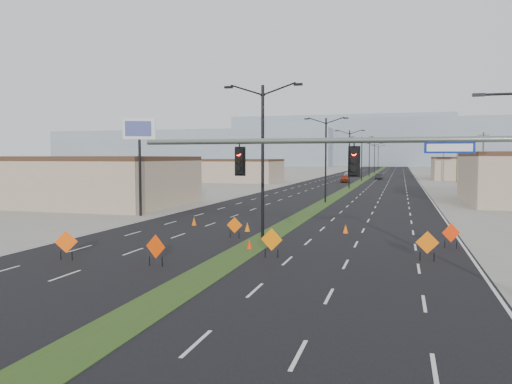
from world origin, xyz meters
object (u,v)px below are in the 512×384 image
(construction_sign_5, at_px, (451,234))
(pole_sign_west, at_px, (139,136))
(construction_sign_3, at_px, (272,241))
(streetlight_3, at_px, (362,157))
(streetlight_5, at_px, (374,157))
(cone_1, at_px, (249,244))
(streetlight_0, at_px, (263,157))
(construction_sign_2, at_px, (235,226))
(cone_0, at_px, (247,227))
(construction_sign_0, at_px, (66,243))
(car_mid, at_px, (379,177))
(car_left, at_px, (345,179))
(streetlight_1, at_px, (326,157))
(construction_sign_1, at_px, (156,248))
(cone_2, at_px, (346,229))
(construction_sign_4, at_px, (427,244))
(streetlight_6, at_px, (378,157))
(streetlight_2, at_px, (349,157))
(cone_3, at_px, (194,221))
(signal_mast, at_px, (400,172))
(streetlight_4, at_px, (369,157))
(pole_sign_east_far, at_px, (468,146))
(car_far, at_px, (348,174))

(construction_sign_5, xyz_separation_m, pole_sign_west, (-25.93, 9.66, 6.41))
(construction_sign_3, bearing_deg, streetlight_3, 95.17)
(streetlight_5, bearing_deg, cone_1, -89.94)
(streetlight_0, height_order, construction_sign_2, streetlight_0)
(cone_0, bearing_deg, construction_sign_5, -12.72)
(construction_sign_0, bearing_deg, car_mid, 60.28)
(car_left, xyz_separation_m, construction_sign_3, (4.90, -82.34, 0.15))
(streetlight_1, bearing_deg, construction_sign_5, -67.50)
(construction_sign_1, xyz_separation_m, cone_2, (7.88, 13.45, -0.61))
(construction_sign_1, distance_m, construction_sign_4, 13.91)
(construction_sign_4, bearing_deg, streetlight_6, 85.84)
(streetlight_0, height_order, car_mid, streetlight_0)
(streetlight_6, distance_m, construction_sign_1, 177.08)
(construction_sign_5, xyz_separation_m, cone_0, (-13.56, 3.06, -0.54))
(streetlight_2, bearing_deg, cone_3, -97.93)
(signal_mast, height_order, streetlight_2, streetlight_2)
(streetlight_4, bearing_deg, streetlight_2, -90.00)
(car_mid, bearing_deg, streetlight_0, -88.05)
(construction_sign_5, bearing_deg, car_left, 78.57)
(streetlight_5, xyz_separation_m, construction_sign_3, (2.00, -145.42, -4.47))
(construction_sign_4, bearing_deg, pole_sign_east_far, 74.55)
(construction_sign_3, distance_m, cone_1, 2.81)
(streetlight_1, xyz_separation_m, car_mid, (3.46, 65.62, -4.71))
(streetlight_1, height_order, cone_1, streetlight_1)
(streetlight_1, bearing_deg, car_far, 93.96)
(construction_sign_5, relative_size, cone_1, 2.47)
(streetlight_3, height_order, cone_2, streetlight_3)
(signal_mast, xyz_separation_m, car_mid, (-5.09, 103.62, -4.08))
(streetlight_0, bearing_deg, cone_3, 143.59)
(construction_sign_1, relative_size, pole_sign_east_far, 0.17)
(streetlight_5, distance_m, construction_sign_2, 139.88)
(streetlight_5, distance_m, cone_1, 143.50)
(streetlight_3, bearing_deg, pole_sign_east_far, -11.93)
(car_far, bearing_deg, streetlight_3, -74.42)
(streetlight_0, bearing_deg, streetlight_2, 90.00)
(streetlight_2, distance_m, pole_sign_east_far, 31.98)
(construction_sign_5, bearing_deg, streetlight_0, 159.11)
(construction_sign_0, distance_m, construction_sign_3, 10.80)
(streetlight_5, bearing_deg, streetlight_6, 90.00)
(streetlight_0, height_order, construction_sign_5, streetlight_0)
(streetlight_6, height_order, cone_2, streetlight_6)
(cone_0, xyz_separation_m, cone_3, (-5.01, 1.92, -0.01))
(streetlight_3, xyz_separation_m, pole_sign_east_far, (21.65, -4.57, 2.34))
(construction_sign_0, bearing_deg, streetlight_4, 62.89)
(streetlight_4, relative_size, pole_sign_east_far, 1.05)
(streetlight_1, relative_size, cone_1, 16.40)
(construction_sign_0, distance_m, pole_sign_east_far, 93.58)
(cone_1, height_order, pole_sign_east_far, pole_sign_east_far)
(pole_sign_east_far, bearing_deg, cone_2, -106.08)
(streetlight_0, xyz_separation_m, construction_sign_1, (-3.00, -9.00, -4.49))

